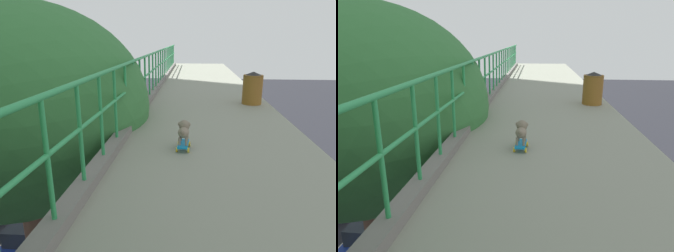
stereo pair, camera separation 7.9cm
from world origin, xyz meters
TOP-DOWN VIEW (x-y plane):
  - car_blue_fifth at (-4.76, 8.58)m, footprint 1.92×4.37m
  - car_black_sixth at (-7.98, 12.22)m, footprint 1.82×4.30m
  - car_yellow_cab_seventh at (-4.73, 15.56)m, footprint 1.82×3.98m
  - city_bus at (-8.44, 27.46)m, footprint 2.74×11.52m
  - roadside_tree_mid at (-2.64, 4.78)m, footprint 5.32×5.32m
  - toy_skateboard at (0.77, 3.15)m, footprint 0.21×0.41m
  - small_dog at (0.77, 3.19)m, footprint 0.19×0.39m
  - litter_bin at (2.35, 6.46)m, footprint 0.48×0.48m

SIDE VIEW (x-z plane):
  - car_yellow_cab_seventh at x=-4.73m, z-range -0.10..1.43m
  - car_black_sixth at x=-7.98m, z-range -0.03..1.37m
  - car_blue_fifth at x=-4.76m, z-range -0.05..1.44m
  - city_bus at x=-8.44m, z-range 0.22..3.65m
  - toy_skateboard at x=0.77m, z-range 6.33..6.42m
  - roadside_tree_mid at x=-2.64m, z-range 2.13..10.77m
  - small_dog at x=0.77m, z-range 6.43..6.75m
  - litter_bin at x=2.35m, z-range 6.32..7.11m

